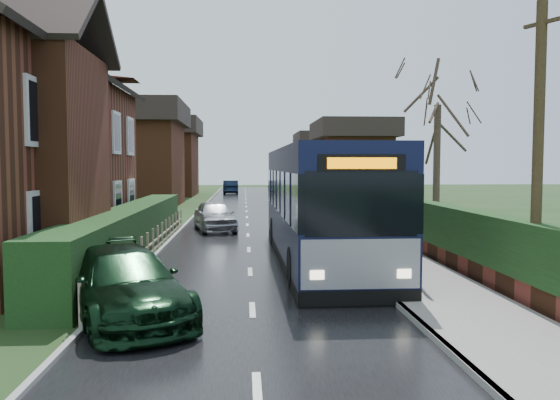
{
  "coord_description": "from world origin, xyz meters",
  "views": [
    {
      "loc": [
        -0.16,
        -13.02,
        2.98
      ],
      "look_at": [
        1.06,
        5.43,
        1.8
      ],
      "focal_mm": 35.0,
      "sensor_mm": 36.0,
      "label": 1
    }
  ],
  "objects": [
    {
      "name": "ground",
      "position": [
        0.0,
        0.0,
        0.0
      ],
      "size": [
        140.0,
        140.0,
        0.0
      ],
      "primitive_type": "plane",
      "color": "#2B401B",
      "rests_on": "ground"
    },
    {
      "name": "road",
      "position": [
        0.0,
        10.0,
        0.01
      ],
      "size": [
        6.0,
        100.0,
        0.02
      ],
      "primitive_type": "cube",
      "color": "black",
      "rests_on": "ground"
    },
    {
      "name": "pavement",
      "position": [
        4.25,
        10.0,
        0.07
      ],
      "size": [
        2.5,
        100.0,
        0.14
      ],
      "primitive_type": "cube",
      "color": "slate",
      "rests_on": "ground"
    },
    {
      "name": "kerb_right",
      "position": [
        3.05,
        10.0,
        0.07
      ],
      "size": [
        0.12,
        100.0,
        0.14
      ],
      "primitive_type": "cube",
      "color": "gray",
      "rests_on": "ground"
    },
    {
      "name": "kerb_left",
      "position": [
        -3.05,
        10.0,
        0.05
      ],
      "size": [
        0.12,
        100.0,
        0.1
      ],
      "primitive_type": "cube",
      "color": "gray",
      "rests_on": "ground"
    },
    {
      "name": "front_hedge",
      "position": [
        -3.9,
        5.0,
        0.8
      ],
      "size": [
        1.2,
        16.0,
        1.6
      ],
      "primitive_type": "cube",
      "color": "black",
      "rests_on": "ground"
    },
    {
      "name": "picket_fence",
      "position": [
        -3.15,
        5.0,
        0.45
      ],
      "size": [
        0.1,
        16.0,
        0.9
      ],
      "primitive_type": null,
      "color": "gray",
      "rests_on": "ground"
    },
    {
      "name": "right_wall_hedge",
      "position": [
        5.8,
        10.0,
        1.02
      ],
      "size": [
        0.6,
        50.0,
        1.8
      ],
      "color": "brown",
      "rests_on": "ground"
    },
    {
      "name": "bus",
      "position": [
        2.2,
        3.69,
        1.73
      ],
      "size": [
        2.71,
        11.52,
        3.49
      ],
      "rotation": [
        0.0,
        0.0,
        0.01
      ],
      "color": "black",
      "rests_on": "ground"
    },
    {
      "name": "car_silver",
      "position": [
        -1.5,
        11.82,
        0.69
      ],
      "size": [
        2.41,
        4.28,
        1.37
      ],
      "primitive_type": "imported",
      "rotation": [
        0.0,
        0.0,
        0.21
      ],
      "color": "silver",
      "rests_on": "ground"
    },
    {
      "name": "car_green",
      "position": [
        -2.52,
        -2.36,
        0.68
      ],
      "size": [
        3.73,
        5.03,
        1.35
      ],
      "primitive_type": "imported",
      "rotation": [
        0.0,
        0.0,
        0.45
      ],
      "color": "black",
      "rests_on": "ground"
    },
    {
      "name": "car_distant",
      "position": [
        -1.51,
        43.2,
        0.71
      ],
      "size": [
        1.59,
        4.36,
        1.43
      ],
      "primitive_type": "imported",
      "rotation": [
        0.0,
        0.0,
        3.16
      ],
      "color": "black",
      "rests_on": "ground"
    },
    {
      "name": "bus_stop_sign",
      "position": [
        4.0,
        -0.19,
        1.92
      ],
      "size": [
        0.08,
        0.44,
        2.92
      ],
      "rotation": [
        0.0,
        0.0,
        -0.02
      ],
      "color": "slate",
      "rests_on": "ground"
    },
    {
      "name": "telegraph_pole",
      "position": [
        5.8,
        -2.29,
        3.17
      ],
      "size": [
        0.39,
        0.77,
        6.27
      ],
      "rotation": [
        0.0,
        0.0,
        0.42
      ],
      "color": "#312615",
      "rests_on": "ground"
    },
    {
      "name": "tree_right_far",
      "position": [
        8.14,
        10.02,
        5.94
      ],
      "size": [
        4.12,
        4.12,
        7.96
      ],
      "color": "#392B22",
      "rests_on": "ground"
    },
    {
      "name": "tree_house_side",
      "position": [
        -12.41,
        17.83,
        8.16
      ],
      "size": [
        4.81,
        4.81,
        10.93
      ],
      "color": "#362A20",
      "rests_on": "ground"
    }
  ]
}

